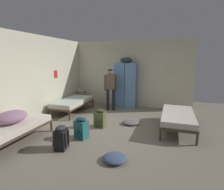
% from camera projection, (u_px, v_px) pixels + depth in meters
% --- Properties ---
extents(ground_plane, '(8.93, 8.93, 0.00)m').
position_uv_depth(ground_plane, '(109.00, 128.00, 5.24)').
color(ground_plane, gray).
extents(room_backdrop, '(5.00, 5.64, 2.76)m').
position_uv_depth(room_backdrop, '(88.00, 76.00, 6.62)').
color(room_backdrop, beige).
rests_on(room_backdrop, ground_plane).
extents(locker_bank, '(0.90, 0.55, 2.07)m').
position_uv_depth(locker_bank, '(126.00, 84.00, 7.43)').
color(locker_bank, '#5B84B2').
rests_on(locker_bank, ground_plane).
extents(shelf_unit, '(0.38, 0.30, 0.57)m').
position_uv_depth(shelf_unit, '(81.00, 97.00, 8.00)').
color(shelf_unit, brown).
rests_on(shelf_unit, ground_plane).
extents(bed_left_rear, '(0.90, 1.90, 0.49)m').
position_uv_depth(bed_left_rear, '(73.00, 102.00, 6.85)').
color(bed_left_rear, '#473828').
rests_on(bed_left_rear, ground_plane).
extents(bed_left_front, '(0.90, 1.90, 0.49)m').
position_uv_depth(bed_left_front, '(11.00, 128.00, 4.25)').
color(bed_left_front, '#473828').
rests_on(bed_left_front, ground_plane).
extents(bed_right, '(0.90, 1.90, 0.49)m').
position_uv_depth(bed_right, '(178.00, 116.00, 5.13)').
color(bed_right, '#473828').
rests_on(bed_right, ground_plane).
extents(bedding_heap, '(0.63, 0.79, 0.28)m').
position_uv_depth(bedding_heap, '(11.00, 117.00, 4.30)').
color(bedding_heap, gray).
rests_on(bedding_heap, bed_left_front).
extents(person_traveler, '(0.50, 0.28, 1.63)m').
position_uv_depth(person_traveler, '(111.00, 86.00, 6.98)').
color(person_traveler, black).
rests_on(person_traveler, ground_plane).
extents(water_bottle, '(0.07, 0.07, 0.23)m').
position_uv_depth(water_bottle, '(80.00, 89.00, 7.98)').
color(water_bottle, white).
rests_on(water_bottle, shelf_unit).
extents(lotion_bottle, '(0.05, 0.05, 0.16)m').
position_uv_depth(lotion_bottle, '(82.00, 90.00, 7.88)').
color(lotion_bottle, white).
rests_on(lotion_bottle, shelf_unit).
extents(backpack_olive, '(0.34, 0.36, 0.55)m').
position_uv_depth(backpack_olive, '(100.00, 118.00, 5.33)').
color(backpack_olive, '#566038').
rests_on(backpack_olive, ground_plane).
extents(backpack_black, '(0.38, 0.36, 0.55)m').
position_uv_depth(backpack_black, '(61.00, 138.00, 4.01)').
color(backpack_black, black).
rests_on(backpack_black, ground_plane).
extents(backpack_teal, '(0.37, 0.39, 0.55)m').
position_uv_depth(backpack_teal, '(81.00, 128.00, 4.56)').
color(backpack_teal, '#23666B').
rests_on(backpack_teal, ground_plane).
extents(clothes_pile_denim, '(0.49, 0.47, 0.13)m').
position_uv_depth(clothes_pile_denim, '(115.00, 158.00, 3.56)').
color(clothes_pile_denim, '#42567A').
rests_on(clothes_pile_denim, ground_plane).
extents(clothes_pile_grey, '(0.51, 0.44, 0.11)m').
position_uv_depth(clothes_pile_grey, '(130.00, 122.00, 5.58)').
color(clothes_pile_grey, slate).
rests_on(clothes_pile_grey, ground_plane).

